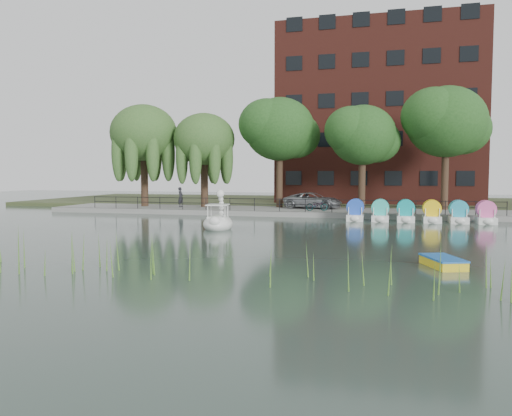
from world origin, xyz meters
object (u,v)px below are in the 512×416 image
at_px(bicycle, 317,205).
at_px(yellow_rowboat, 443,262).
at_px(pedestrian, 181,196).
at_px(minivan, 313,199).
at_px(swan_boat, 218,220).

height_order(bicycle, yellow_rowboat, bicycle).
bearing_deg(yellow_rowboat, pedestrian, 111.93).
distance_m(minivan, pedestrian, 11.44).
bearing_deg(minivan, pedestrian, 103.58).
xyz_separation_m(pedestrian, swan_boat, (7.50, -12.00, -0.88)).
xyz_separation_m(minivan, pedestrian, (-11.38, -1.12, 0.22)).
relative_size(bicycle, pedestrian, 0.87).
distance_m(minivan, swan_boat, 13.70).
distance_m(pedestrian, swan_boat, 14.18).
height_order(pedestrian, swan_boat, pedestrian).
height_order(bicycle, pedestrian, pedestrian).
distance_m(minivan, yellow_rowboat, 24.00).
xyz_separation_m(swan_boat, yellow_rowboat, (11.67, -9.55, -0.32)).
xyz_separation_m(pedestrian, yellow_rowboat, (19.17, -21.56, -1.20)).
height_order(bicycle, swan_boat, swan_boat).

